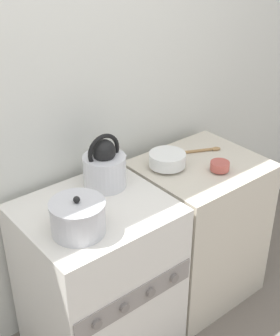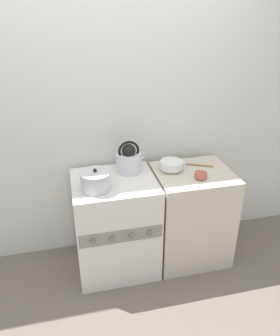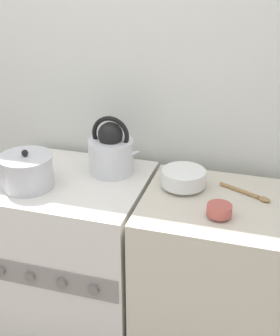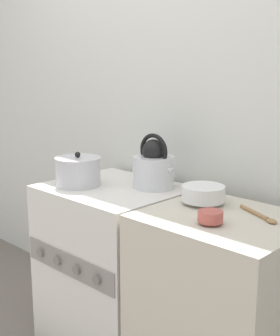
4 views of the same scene
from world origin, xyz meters
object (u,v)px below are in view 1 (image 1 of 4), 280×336
(kettle, at_px, (105,166))
(cooking_pot, at_px, (78,217))
(enamel_bowl, at_px, (167,160))
(stove, at_px, (99,280))
(small_ceramic_bowl, at_px, (220,166))

(kettle, height_order, cooking_pot, kettle)
(enamel_bowl, bearing_deg, stove, -171.86)
(stove, distance_m, enamel_bowl, 0.68)
(stove, xyz_separation_m, kettle, (0.15, 0.13, 0.52))
(enamel_bowl, relative_size, small_ceramic_bowl, 1.93)
(stove, relative_size, enamel_bowl, 4.50)
(cooking_pot, relative_size, enamel_bowl, 1.22)
(stove, height_order, small_ceramic_bowl, small_ceramic_bowl)
(enamel_bowl, bearing_deg, small_ceramic_bowl, -47.43)
(stove, height_order, enamel_bowl, enamel_bowl)
(kettle, bearing_deg, cooking_pot, -142.13)
(cooking_pot, xyz_separation_m, enamel_bowl, (0.63, 0.17, -0.02))
(kettle, relative_size, enamel_bowl, 1.43)
(small_ceramic_bowl, bearing_deg, kettle, 154.17)
(stove, bearing_deg, kettle, 40.55)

